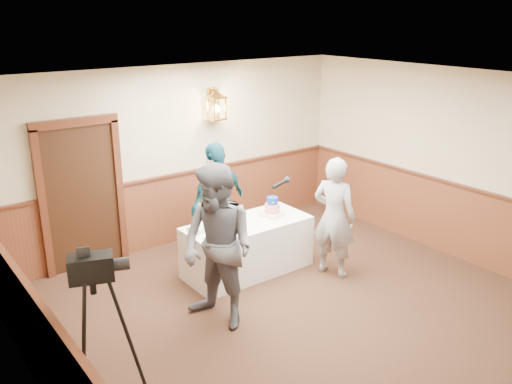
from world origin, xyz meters
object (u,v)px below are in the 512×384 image
interviewer (218,247)px  tv_camera_rig (99,342)px  tiered_cake (272,208)px  sheet_cake_green (200,228)px  display_table (248,247)px  assistant_p (218,202)px  sheet_cake_yellow (225,226)px  baker (334,217)px

interviewer → tv_camera_rig: 1.79m
tiered_cake → sheet_cake_green: tiered_cake is taller
display_table → assistant_p: 0.82m
sheet_cake_green → display_table: bearing=-13.1°
tiered_cake → interviewer: size_ratio=0.17×
interviewer → tv_camera_rig: size_ratio=1.25×
sheet_cake_green → assistant_p: (0.60, 0.48, 0.11)m
display_table → sheet_cake_yellow: sheet_cake_yellow is taller
tiered_cake → assistant_p: assistant_p is taller
tiered_cake → tv_camera_rig: size_ratio=0.21×
display_table → tv_camera_rig: tv_camera_rig is taller
display_table → assistant_p: assistant_p is taller
tv_camera_rig → sheet_cake_green: bearing=58.4°
sheet_cake_yellow → interviewer: bearing=-127.9°
display_table → assistant_p: size_ratio=1.01×
sheet_cake_green → tv_camera_rig: tv_camera_rig is taller
interviewer → assistant_p: interviewer is taller
sheet_cake_yellow → display_table: bearing=0.2°
sheet_cake_yellow → baker: size_ratio=0.20×
interviewer → sheet_cake_green: bearing=146.1°
interviewer → baker: size_ratio=1.15×
sheet_cake_yellow → interviewer: 1.14m
display_table → sheet_cake_green: 0.81m
baker → interviewer: bearing=73.1°
tiered_cake → assistant_p: 0.82m
interviewer → tv_camera_rig: (-1.67, -0.58, -0.28)m
tiered_cake → tv_camera_rig: bearing=-155.2°
tiered_cake → baker: baker is taller
sheet_cake_yellow → baker: bearing=-31.0°
sheet_cake_green → tv_camera_rig: 2.62m
tiered_cake → baker: (0.48, -0.77, -0.01)m
sheet_cake_yellow → interviewer: (-0.69, -0.89, 0.19)m
interviewer → baker: 1.98m
sheet_cake_green → interviewer: bearing=-110.0°
display_table → interviewer: 1.51m
assistant_p → tv_camera_rig: (-2.65, -2.11, -0.19)m
interviewer → assistant_p: 1.82m
display_table → sheet_cake_green: (-0.68, 0.16, 0.41)m
sheet_cake_yellow → tv_camera_rig: tv_camera_rig is taller
assistant_p → tv_camera_rig: 3.39m
sheet_cake_green → tv_camera_rig: (-2.05, -1.63, -0.08)m
interviewer → baker: bearing=79.5°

